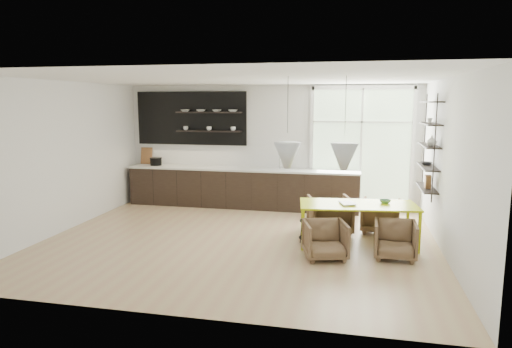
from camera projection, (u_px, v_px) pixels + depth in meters
name	position (u px, v px, depth m)	size (l,w,h in m)	color
room	(280.00, 155.00, 8.99)	(7.02, 6.01, 2.91)	tan
kitchen_run	(238.00, 182.00, 10.93)	(5.54, 0.69, 2.75)	black
right_shelving	(429.00, 148.00, 8.45)	(0.26, 1.22, 1.90)	black
dining_table	(358.00, 207.00, 7.99)	(2.11, 1.15, 0.73)	#B8CB06
armchair_back_left	(330.00, 215.00, 8.73)	(0.77, 0.79, 0.72)	brown
armchair_back_right	(380.00, 216.00, 8.81)	(0.70, 0.72, 0.65)	brown
armchair_front_left	(325.00, 240.00, 7.33)	(0.65, 0.67, 0.61)	brown
armchair_front_right	(395.00, 240.00, 7.34)	(0.65, 0.67, 0.61)	brown
wire_stool	(309.00, 229.00, 8.06)	(0.35, 0.35, 0.44)	black
table_book	(341.00, 204.00, 7.94)	(0.24, 0.32, 0.03)	white
table_bowl	(385.00, 201.00, 8.04)	(0.19, 0.19, 0.06)	#54855E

